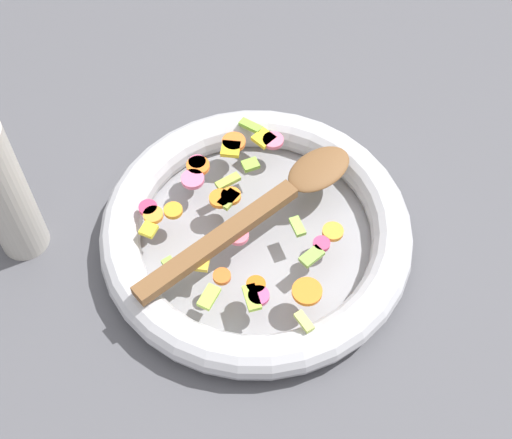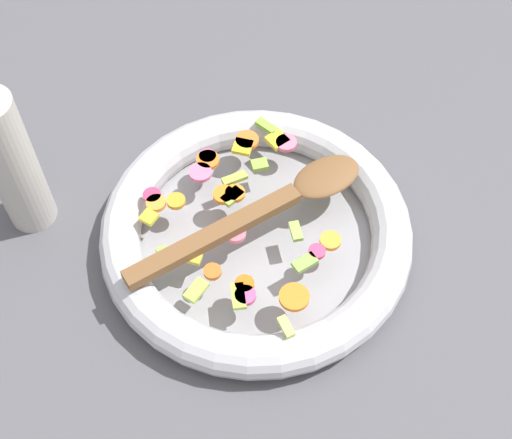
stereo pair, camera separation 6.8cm
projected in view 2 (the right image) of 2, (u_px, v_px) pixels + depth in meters
ground_plane at (256, 242)px, 0.89m from camera, size 4.00×4.00×0.00m
skillet at (256, 232)px, 0.88m from camera, size 0.38×0.38×0.05m
chopped_vegetables at (241, 208)px, 0.86m from camera, size 0.26×0.27×0.01m
wooden_spoon at (272, 205)px, 0.85m from camera, size 0.32×0.09×0.01m
pepper_mill at (10, 160)px, 0.83m from camera, size 0.06×0.06×0.24m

